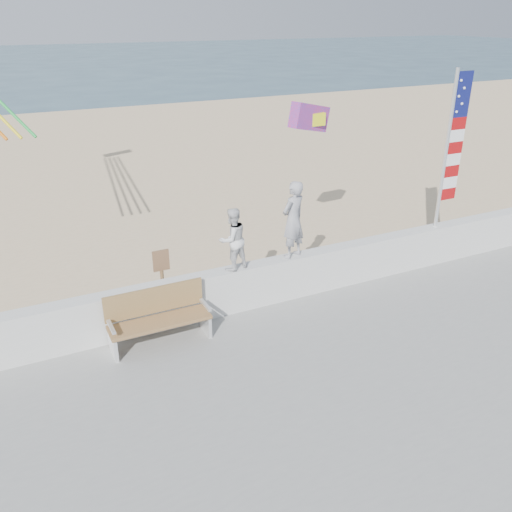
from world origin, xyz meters
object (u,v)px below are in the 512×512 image
object	(u,v)px
adult	(293,220)
flag	(451,144)
child	(232,239)
bench	(158,316)

from	to	relation	value
adult	flag	size ratio (longest dim) A/B	0.45
child	flag	distance (m)	5.41
bench	flag	distance (m)	7.31
adult	child	bearing A→B (deg)	-21.18
bench	flag	world-z (taller)	flag
child	flag	world-z (taller)	flag
child	bench	xyz separation A→B (m)	(-1.67, -0.45, -1.01)
flag	child	bearing A→B (deg)	180.00
child	flag	xyz separation A→B (m)	(5.25, -0.00, 1.30)
adult	child	size ratio (longest dim) A/B	1.29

